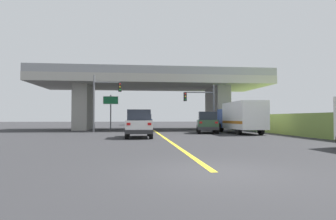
% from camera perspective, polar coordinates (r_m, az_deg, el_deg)
% --- Properties ---
extents(ground, '(160.00, 160.00, 0.00)m').
position_cam_1_polar(ground, '(36.95, -3.12, -3.82)').
color(ground, '#2B2B2D').
extents(overpass_bridge, '(28.24, 10.53, 7.24)m').
position_cam_1_polar(overpass_bridge, '(37.09, -3.11, 3.91)').
color(overpass_bridge, '#A8A59E').
rests_on(overpass_bridge, ground).
extents(lane_divider_stripe, '(0.20, 26.50, 0.01)m').
position_cam_1_polar(lane_divider_stripe, '(20.82, -0.65, -5.52)').
color(lane_divider_stripe, yellow).
rests_on(lane_divider_stripe, ground).
extents(suv_lead, '(1.90, 4.40, 2.02)m').
position_cam_1_polar(suv_lead, '(21.30, -5.79, -2.71)').
color(suv_lead, silver).
rests_on(suv_lead, ground).
extents(suv_crossing, '(2.59, 4.58, 2.02)m').
position_cam_1_polar(suv_crossing, '(27.86, 7.71, -2.45)').
color(suv_crossing, '#2D4C33').
rests_on(suv_crossing, ground).
extents(box_truck, '(2.33, 7.51, 2.87)m').
position_cam_1_polar(box_truck, '(27.71, 14.16, -1.32)').
color(box_truck, navy).
rests_on(box_truck, ground).
extents(sedan_oncoming, '(2.03, 4.33, 2.02)m').
position_cam_1_polar(sedan_oncoming, '(44.90, -4.51, -2.13)').
color(sedan_oncoming, navy).
rests_on(sedan_oncoming, ground).
extents(traffic_signal_nearside, '(3.40, 0.36, 5.04)m').
position_cam_1_polar(traffic_signal_nearside, '(31.51, 6.89, 1.53)').
color(traffic_signal_nearside, '#56595E').
rests_on(traffic_signal_nearside, ground).
extents(traffic_signal_farside, '(2.86, 0.36, 5.82)m').
position_cam_1_polar(traffic_signal_farside, '(30.37, -12.68, 2.67)').
color(traffic_signal_farside, slate).
rests_on(traffic_signal_farside, ground).
extents(highway_sign, '(1.75, 0.17, 4.13)m').
position_cam_1_polar(highway_sign, '(34.19, -11.24, 1.15)').
color(highway_sign, '#56595E').
rests_on(highway_sign, ground).
extents(semi_truck_distant, '(2.33, 6.48, 3.14)m').
position_cam_1_polar(semi_truck_distant, '(60.43, -6.28, -1.40)').
color(semi_truck_distant, navy).
rests_on(semi_truck_distant, ground).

